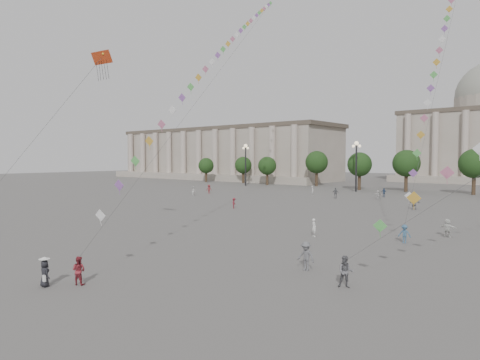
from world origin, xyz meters
The scene contains 22 objects.
ground centered at (0.00, 0.00, 0.00)m, with size 360.00×360.00×0.00m, color #53514E.
hall_west centered at (-75.00, 93.89, 8.43)m, with size 84.00×26.22×17.20m.
tree_row centered at (0.00, 78.00, 5.39)m, with size 137.12×5.12×8.00m.
lamp_post_far_west centered at (-45.00, 70.00, 7.35)m, with size 2.00×0.90×10.65m.
lamp_post_mid_west centered at (-15.00, 70.00, 7.35)m, with size 2.00×0.90×10.65m.
person_crowd_0 centered at (-5.92, 62.13, 0.80)m, with size 0.93×0.39×1.59m, color navy.
person_crowd_1 centered at (-34.55, 41.54, 0.87)m, with size 0.84×0.66×1.74m, color white.
person_crowd_2 centered at (-35.63, 46.87, 0.88)m, with size 1.14×0.66×1.77m, color maroon.
person_crowd_4 centered at (-4.97, 56.97, 0.79)m, with size 1.46×0.46×1.57m, color silver.
person_crowd_6 centered at (9.85, 8.73, 0.92)m, with size 1.19×0.69×1.85m, color #5D5E62.
person_crowd_7 centered at (13.66, 27.00, 0.82)m, with size 1.53×0.49×1.64m, color white.
person_crowd_10 centered at (-16.96, 55.52, 0.93)m, with size 0.68×0.44×1.86m, color #B9BAB5.
person_crowd_12 centered at (4.63, 46.08, 0.92)m, with size 1.71×0.54×1.85m, color slate.
person_crowd_13 centered at (4.27, 19.36, 0.82)m, with size 0.60×0.39×1.64m, color silver.
person_crowd_16 centered at (-11.47, 53.99, 0.93)m, with size 1.09×0.46×1.87m, color slate.
person_crowd_17 centered at (-15.41, 31.06, 0.75)m, with size 0.96×0.55×1.49m, color maroon.
kite_flyer_0 centered at (1.58, -2.16, 0.81)m, with size 0.79×0.61×1.62m, color maroon.
kite_flyer_1 centered at (11.66, 21.55, 0.79)m, with size 1.02×0.59×1.58m, color #385E7F.
kite_flyer_2 centered at (13.40, 7.03, 0.88)m, with size 0.86×0.67×1.77m, color #5D5D61.
hat_person centered at (0.51, -3.59, 0.81)m, with size 0.74×0.60×1.69m.
dragon_kite centered at (-9.44, 6.36, 14.99)m, with size 7.96×3.40×20.58m.
kite_train_west centered at (-13.19, 27.73, 21.63)m, with size 28.35×56.07×74.11m.
Camera 1 is at (23.88, -14.59, 7.18)m, focal length 32.00 mm.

